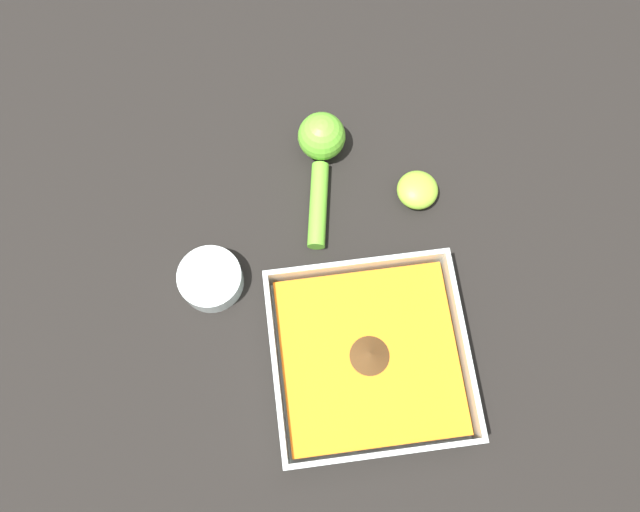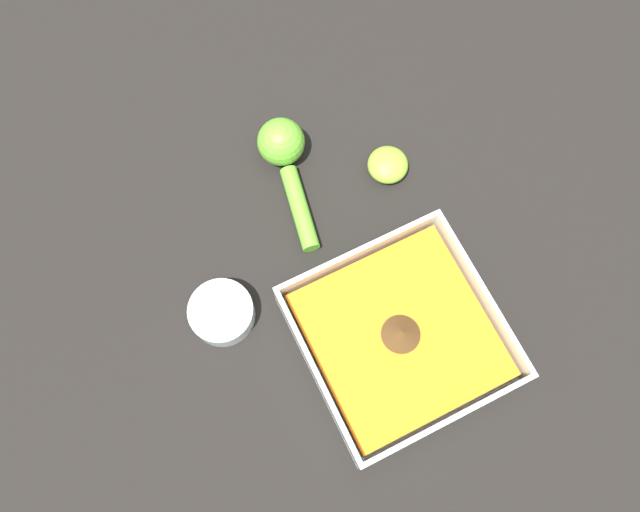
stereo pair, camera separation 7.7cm
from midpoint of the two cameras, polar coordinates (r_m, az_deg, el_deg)
name	(u,v)px [view 1 (the left image)]	position (r m, az deg, el deg)	size (l,w,h in m)	color
ground_plane	(367,325)	(0.78, 7.14, -6.76)	(4.00, 4.00, 0.00)	black
square_dish	(369,358)	(0.76, 7.39, -9.69)	(0.23, 0.23, 0.06)	silver
spice_bowl	(211,279)	(0.78, -7.22, -2.58)	(0.08, 0.08, 0.03)	silver
lemon_squeezer	(321,149)	(0.83, 2.77, 9.32)	(0.07, 0.18, 0.06)	#6BC633
lemon_half	(417,190)	(0.83, 11.52, 5.54)	(0.05, 0.05, 0.03)	#93CC38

